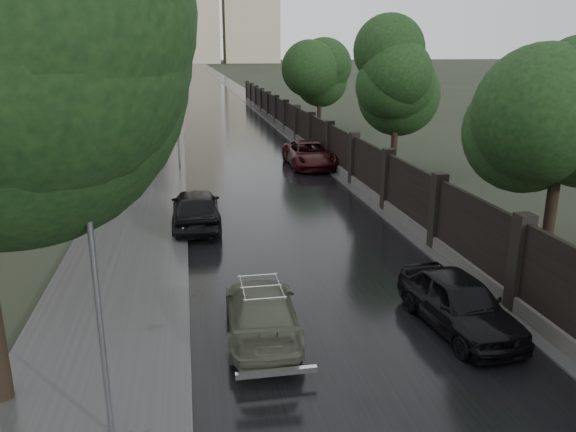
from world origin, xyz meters
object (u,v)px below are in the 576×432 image
Objects in this scene: tree_right_a at (565,111)px; lamp_post at (98,304)px; hatchback_left at (196,208)px; car_right_far at (309,154)px; volga_sedan at (261,311)px; car_right_near at (459,303)px; tree_left_far at (115,74)px; tree_right_c at (320,72)px; traffic_light at (178,129)px; tree_right_b at (397,84)px.

tree_right_a is 1.37× the size of lamp_post.
car_right_far is at bearing -122.22° from hatchback_left.
car_right_near reaches higher than volga_sedan.
car_right_far is (-4.19, 16.78, -4.19)m from tree_right_a.
tree_left_far reaches higher than tree_right_c.
tree_right_c is 1.70× the size of car_right_near.
tree_left_far is 26.16m from volga_sedan.
tree_right_c reaches higher than volga_sedan.
tree_right_a is 20.85m from traffic_light.
tree_left_far reaches higher than volga_sedan.
car_right_far is at bearing 69.48° from lamp_post.
traffic_light is 0.95× the size of volga_sedan.
tree_right_c is 1.29× the size of car_right_far.
tree_right_c is 19.26m from traffic_light.
tree_left_far is 1.60× the size of hatchback_left.
hatchback_left is 1.12× the size of car_right_near.
car_right_far is (-4.19, -15.22, -4.19)m from tree_right_c.
hatchback_left is (4.40, -16.04, -4.45)m from tree_left_far.
traffic_light is 7.79m from car_right_far.
tree_right_c is at bearing 32.83° from tree_left_far.
volga_sedan is at bearing -77.07° from tree_left_far.
tree_left_far is 1.05× the size of tree_right_b.
hatchback_left is at bearing -86.37° from traffic_light.
traffic_light reaches higher than volga_sedan.
traffic_light is (1.10, 23.49, -0.27)m from lamp_post.
tree_right_c is 28.61m from hatchback_left.
traffic_light is (3.70, -5.01, -2.84)m from tree_left_far.
traffic_light reaches higher than hatchback_left.
tree_left_far is 26.91m from tree_right_a.
tree_right_a reaches higher than volga_sedan.
tree_left_far is at bearing -73.83° from volga_sedan.
volga_sedan is 4.91m from car_right_near.
tree_right_c is 1.66× the size of volga_sedan.
lamp_post is 0.94× the size of car_right_far.
tree_right_a is (15.50, -22.00, -0.29)m from tree_left_far.
tree_right_a is 1.66× the size of volga_sedan.
traffic_light is at bearing 87.32° from lamp_post.
lamp_post is (2.60, -28.50, -2.57)m from tree_left_far.
tree_right_a reaches higher than lamp_post.
car_right_near is 20.45m from car_right_far.
tree_right_c is at bearing -112.73° from hatchback_left.
tree_left_far is 17.45m from tree_right_b.
car_right_far is at bearing -105.38° from tree_right_c.
tree_right_b and tree_right_c have the same top height.
car_right_near is (6.24, -9.63, -0.09)m from hatchback_left.
tree_right_c is at bearing 51.82° from traffic_light.
car_right_near is at bearing -71.44° from traffic_light.
hatchback_left is at bearing 117.20° from car_right_near.
tree_right_a is 1.70× the size of car_right_near.
tree_right_a and tree_right_b have the same top height.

